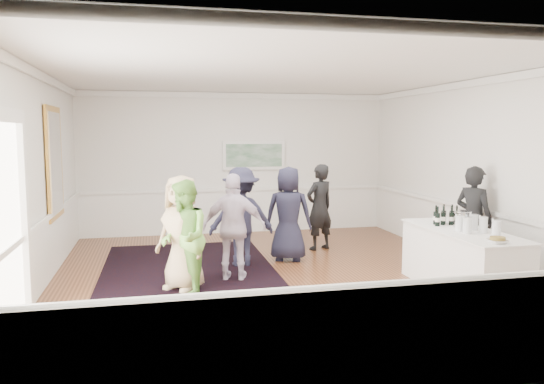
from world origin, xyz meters
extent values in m
plane|color=brown|center=(0.00, 0.00, 0.00)|extent=(8.00, 8.00, 0.00)
cube|color=white|center=(0.00, 0.00, 3.20)|extent=(7.00, 8.00, 0.02)
cube|color=white|center=(-3.50, 0.00, 1.60)|extent=(0.02, 8.00, 3.20)
cube|color=white|center=(3.50, 0.00, 1.60)|extent=(0.02, 8.00, 3.20)
cube|color=white|center=(0.00, 4.00, 1.60)|extent=(7.00, 0.02, 3.20)
cube|color=white|center=(0.00, -4.00, 1.60)|extent=(7.00, 0.02, 3.20)
cube|color=gold|center=(-3.46, 1.30, 1.80)|extent=(0.04, 1.25, 1.85)
cube|color=white|center=(-3.43, 1.30, 1.80)|extent=(0.01, 1.05, 1.65)
cube|color=white|center=(-3.43, -1.08, 1.20)|extent=(0.10, 0.14, 2.40)
cube|color=white|center=(-3.43, -1.90, 2.48)|extent=(0.10, 1.78, 0.16)
cube|color=white|center=(-3.46, -1.90, 1.20)|extent=(0.02, 1.50, 2.40)
cube|color=white|center=(0.40, 3.95, 1.78)|extent=(1.44, 0.05, 0.66)
cube|color=#235F35|center=(0.40, 3.92, 1.78)|extent=(1.30, 0.01, 0.52)
cube|color=black|center=(-1.33, 1.01, 0.01)|extent=(2.87, 3.75, 0.02)
cube|color=white|center=(2.46, -1.31, 0.44)|extent=(0.79, 2.17, 0.89)
cube|color=white|center=(2.46, -1.31, 0.89)|extent=(0.85, 2.23, 0.02)
imported|color=black|center=(3.20, -0.43, 0.88)|extent=(0.65, 0.76, 1.76)
imported|color=tan|center=(-1.49, -0.33, 0.84)|extent=(0.97, 0.95, 1.68)
imported|color=#6DAD45|center=(-1.47, -0.59, 0.82)|extent=(0.69, 0.85, 1.64)
imported|color=silver|center=(-0.66, 0.02, 0.84)|extent=(1.05, 0.66, 1.67)
imported|color=#1C1D30|center=(-0.41, 0.88, 0.85)|extent=(1.14, 0.71, 1.71)
imported|color=black|center=(1.30, 1.82, 0.84)|extent=(0.72, 0.61, 1.69)
imported|color=#1C1D30|center=(0.48, 1.07, 0.85)|extent=(0.96, 0.79, 1.70)
cylinder|color=#7FC044|center=(2.36, -1.55, 1.02)|extent=(0.12, 0.12, 0.24)
cylinder|color=#C6423A|center=(2.60, -1.56, 1.02)|extent=(0.12, 0.12, 0.24)
cylinder|color=#79AB3D|center=(2.35, -1.37, 1.02)|extent=(0.12, 0.12, 0.24)
cylinder|color=silver|center=(2.59, -1.86, 1.02)|extent=(0.12, 0.12, 0.24)
cylinder|color=#8BB942|center=(2.60, -1.33, 1.02)|extent=(0.12, 0.12, 0.24)
cylinder|color=silver|center=(2.54, -1.13, 1.02)|extent=(0.26, 0.26, 0.25)
imported|color=white|center=(2.35, -2.22, 0.93)|extent=(0.24, 0.24, 0.06)
cylinder|color=olive|center=(2.35, -2.22, 0.96)|extent=(0.19, 0.19, 0.04)
camera|label=1|loc=(-1.88, -8.01, 2.28)|focal=35.00mm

